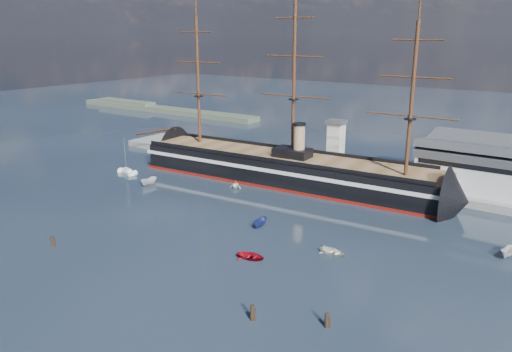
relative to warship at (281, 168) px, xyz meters
The scene contains 15 objects.
ground 21.75m from the warship, 69.38° to the right, with size 600.00×600.00×0.00m, color #19232E.
quay 24.07m from the warship, 42.40° to the left, with size 180.00×18.00×2.00m, color slate.
quay_tower 17.68m from the warship, 51.01° to the left, with size 5.00×5.00×15.00m.
shoreline 151.59m from the warship, 150.34° to the left, with size 120.00×10.00×4.00m.
warship is the anchor object (origin of this frame).
sailboat 46.98m from the warship, 155.50° to the right, with size 7.09×4.06×10.89m.
motorboat_a 37.33m from the warship, 139.45° to the right, with size 6.54×2.40×2.61m, color silver.
motorboat_b 51.64m from the warship, 63.83° to the right, with size 3.48×1.39×1.62m, color maroon.
motorboat_c 35.57m from the warship, 64.85° to the right, with size 5.72×2.10×2.29m, color navy.
motorboat_d 14.69m from the warship, 118.87° to the right, with size 5.83×2.53×2.14m, color white.
motorboat_e 49.73m from the warship, 45.93° to the right, with size 3.44×1.38×1.61m, color silver.
motorboat_f 64.73m from the warship, 15.71° to the right, with size 5.82×2.14×2.33m, color silver.
piling_near_left 65.71m from the warship, 101.40° to the right, with size 0.64×0.64×2.94m, color black.
piling_near_right 72.19m from the warship, 60.95° to the right, with size 0.64×0.64×3.21m, color black.
piling_far_right 73.74m from the warship, 52.43° to the right, with size 0.64×0.64×2.95m, color black.
Camera 1 is at (65.44, -55.97, 40.95)m, focal length 35.00 mm.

